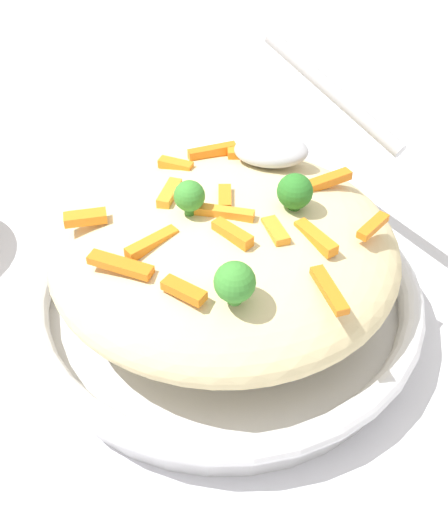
{
  "coord_description": "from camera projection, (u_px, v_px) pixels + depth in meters",
  "views": [
    {
      "loc": [
        -0.03,
        0.39,
        0.41
      ],
      "look_at": [
        0.0,
        0.0,
        0.07
      ],
      "focal_mm": 49.66,
      "sensor_mm": 36.0,
      "label": 1
    }
  ],
  "objects": [
    {
      "name": "ground_plane",
      "position": [
        224.0,
        321.0,
        0.56
      ],
      "size": [
        2.4,
        2.4,
        0.0
      ],
      "primitive_type": "plane",
      "color": "silver"
    },
    {
      "name": "serving_bowl",
      "position": [
        224.0,
        301.0,
        0.54
      ],
      "size": [
        0.3,
        0.3,
        0.04
      ],
      "color": "silver",
      "rests_on": "ground_plane"
    },
    {
      "name": "pasta_mound",
      "position": [
        224.0,
        250.0,
        0.51
      ],
      "size": [
        0.25,
        0.25,
        0.08
      ],
      "primitive_type": "ellipsoid",
      "color": "beige",
      "rests_on": "serving_bowl"
    },
    {
      "name": "carrot_piece_0",
      "position": [
        232.0,
        234.0,
        0.46
      ],
      "size": [
        0.03,
        0.03,
        0.01
      ],
      "primitive_type": "cube",
      "rotation": [
        0.0,
        0.0,
        5.59
      ],
      "color": "orange",
      "rests_on": "pasta_mound"
    },
    {
      "name": "carrot_piece_1",
      "position": [
        328.0,
        180.0,
        0.51
      ],
      "size": [
        0.04,
        0.03,
        0.01
      ],
      "primitive_type": "cube",
      "rotation": [
        0.0,
        0.0,
        3.74
      ],
      "color": "orange",
      "rests_on": "pasta_mound"
    },
    {
      "name": "carrot_piece_2",
      "position": [
        230.0,
        213.0,
        0.47
      ],
      "size": [
        0.04,
        0.01,
        0.01
      ],
      "primitive_type": "cube",
      "rotation": [
        0.0,
        0.0,
        3.0
      ],
      "color": "orange",
      "rests_on": "pasta_mound"
    },
    {
      "name": "carrot_piece_3",
      "position": [
        373.0,
        226.0,
        0.48
      ],
      "size": [
        0.02,
        0.03,
        0.01
      ],
      "primitive_type": "cube",
      "rotation": [
        0.0,
        0.0,
        4.09
      ],
      "color": "orange",
      "rests_on": "pasta_mound"
    },
    {
      "name": "carrot_piece_4",
      "position": [
        120.0,
        265.0,
        0.45
      ],
      "size": [
        0.04,
        0.02,
        0.01
      ],
      "primitive_type": "cube",
      "rotation": [
        0.0,
        0.0,
        2.82
      ],
      "color": "orange",
      "rests_on": "pasta_mound"
    },
    {
      "name": "carrot_piece_5",
      "position": [
        152.0,
        243.0,
        0.46
      ],
      "size": [
        0.03,
        0.03,
        0.01
      ],
      "primitive_type": "cube",
      "rotation": [
        0.0,
        0.0,
        0.79
      ],
      "color": "orange",
      "rests_on": "pasta_mound"
    },
    {
      "name": "carrot_piece_6",
      "position": [
        85.0,
        218.0,
        0.48
      ],
      "size": [
        0.03,
        0.02,
        0.01
      ],
      "primitive_type": "cube",
      "rotation": [
        0.0,
        0.0,
        3.42
      ],
      "color": "orange",
      "rests_on": "pasta_mound"
    },
    {
      "name": "carrot_piece_7",
      "position": [
        212.0,
        151.0,
        0.54
      ],
      "size": [
        0.04,
        0.02,
        0.01
      ],
      "primitive_type": "cube",
      "rotation": [
        0.0,
        0.0,
        0.41
      ],
      "color": "orange",
      "rests_on": "pasta_mound"
    },
    {
      "name": "carrot_piece_8",
      "position": [
        219.0,
        197.0,
        0.49
      ],
      "size": [
        0.01,
        0.03,
        0.01
      ],
      "primitive_type": "cube",
      "rotation": [
        0.0,
        0.0,
        4.79
      ],
      "color": "orange",
      "rests_on": "pasta_mound"
    },
    {
      "name": "carrot_piece_9",
      "position": [
        275.0,
        231.0,
        0.47
      ],
      "size": [
        0.02,
        0.03,
        0.01
      ],
      "primitive_type": "cube",
      "rotation": [
        0.0,
        0.0,
        2.0
      ],
      "color": "orange",
      "rests_on": "pasta_mound"
    },
    {
      "name": "carrot_piece_10",
      "position": [
        184.0,
        290.0,
        0.43
      ],
      "size": [
        0.03,
        0.02,
        0.01
      ],
      "primitive_type": "cube",
      "rotation": [
        0.0,
        0.0,
        2.61
      ],
      "color": "orange",
      "rests_on": "pasta_mound"
    },
    {
      "name": "carrot_piece_11",
      "position": [
        176.0,
        165.0,
        0.53
      ],
      "size": [
        0.03,
        0.02,
        0.01
      ],
      "primitive_type": "cube",
      "rotation": [
        0.0,
        0.0,
        2.84
      ],
      "color": "orange",
      "rests_on": "pasta_mound"
    },
    {
      "name": "carrot_piece_12",
      "position": [
        169.0,
        193.0,
        0.49
      ],
      "size": [
        0.01,
        0.03,
        0.01
      ],
      "primitive_type": "cube",
      "rotation": [
        0.0,
        0.0,
        4.51
      ],
      "color": "orange",
      "rests_on": "pasta_mound"
    },
    {
      "name": "carrot_piece_13",
      "position": [
        316.0,
        238.0,
        0.46
      ],
      "size": [
        0.03,
        0.03,
        0.01
      ],
      "primitive_type": "cube",
      "rotation": [
        0.0,
        0.0,
        2.24
      ],
      "color": "orange",
      "rests_on": "pasta_mound"
    },
    {
      "name": "carrot_piece_14",
      "position": [
        253.0,
        153.0,
        0.54
      ],
      "size": [
        0.04,
        0.02,
        0.01
      ],
      "primitive_type": "cube",
      "rotation": [
        0.0,
        0.0,
        0.14
      ],
      "color": "orange",
      "rests_on": "pasta_mound"
    },
    {
      "name": "carrot_piece_15",
      "position": [
        329.0,
        290.0,
        0.43
      ],
      "size": [
        0.02,
        0.04,
        0.01
      ],
      "primitive_type": "cube",
      "rotation": [
        0.0,
        0.0,
        1.95
      ],
      "color": "orange",
      "rests_on": "pasta_mound"
    },
    {
      "name": "broccoli_floret_0",
      "position": [
        189.0,
        196.0,
        0.47
      ],
      "size": [
        0.02,
        0.02,
        0.03
      ],
      "color": "#377928",
      "rests_on": "pasta_mound"
    },
    {
      "name": "broccoli_floret_1",
      "position": [
        295.0,
        192.0,
        0.48
      ],
      "size": [
        0.02,
        0.02,
        0.03
      ],
      "color": "#296820",
      "rests_on": "pasta_mound"
    },
    {
      "name": "broccoli_floret_2",
      "position": [
        235.0,
        283.0,
        0.42
      ],
      "size": [
        0.03,
        0.03,
        0.03
      ],
      "color": "#377928",
      "rests_on": "pasta_mound"
    },
    {
      "name": "serving_spoon",
      "position": [
        293.0,
        130.0,
        0.54
      ],
      "size": [
        0.13,
        0.12,
        0.06
      ],
      "color": "#B7B7BC",
      "rests_on": "pasta_mound"
    }
  ]
}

